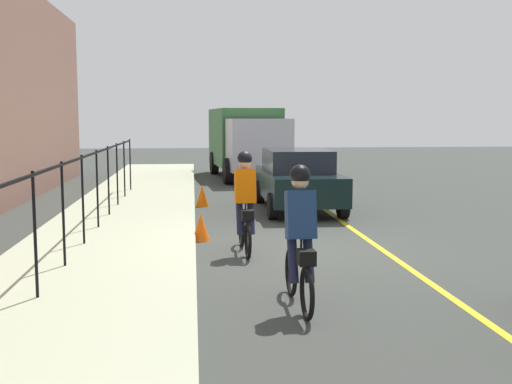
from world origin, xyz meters
The scene contains 10 objects.
ground_plane centered at (0.00, 0.00, 0.00)m, with size 80.00×80.00×0.00m, color #383C37.
lane_line_centre centered at (0.00, -1.60, 0.00)m, with size 36.00×0.12×0.01m, color yellow.
sidewalk centered at (0.00, 3.40, 0.07)m, with size 40.00×3.20×0.15m, color #AEB493.
iron_fence centered at (1.00, 3.80, 1.32)m, with size 15.64×0.04×1.60m.
cyclist_lead centered at (-0.32, 0.92, 0.91)m, with size 1.71×0.37×1.83m.
cyclist_follow centered at (-3.66, 0.51, 0.91)m, with size 1.71×0.37×1.83m.
parked_sedan_rear centered at (4.97, -0.90, 0.82)m, with size 4.40×1.93×1.58m.
box_truck_background centered at (14.16, -0.34, 1.55)m, with size 6.88×2.96×2.78m.
traffic_cone_near centered at (0.94, 1.69, 0.27)m, with size 0.36×0.36×0.54m, color #F95B0B.
traffic_cone_far centered at (5.82, 1.59, 0.30)m, with size 0.36×0.36×0.59m, color #F76207.
Camera 1 is at (-11.32, 1.83, 2.39)m, focal length 44.34 mm.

